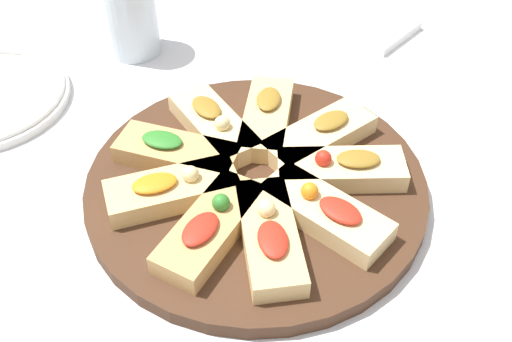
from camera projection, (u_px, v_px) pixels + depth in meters
The scene contains 13 objects.
ground_plane at pixel (256, 191), 0.62m from camera, with size 3.00×3.00×0.00m, color silver.
serving_board at pixel (256, 185), 0.61m from camera, with size 0.34×0.34×0.02m, color #422819.
focaccia_slice_0 at pixel (341, 169), 0.60m from camera, with size 0.13×0.10×0.03m.
focaccia_slice_1 at pixel (320, 136), 0.63m from camera, with size 0.10×0.13×0.03m.
focaccia_slice_2 at pixel (267, 117), 0.66m from camera, with size 0.08×0.13×0.03m.
focaccia_slice_3 at pixel (214, 124), 0.65m from camera, with size 0.13×0.11×0.03m.
focaccia_slice_4 at pixel (177, 152), 0.61m from camera, with size 0.13×0.06×0.03m.
focaccia_slice_5 at pixel (172, 189), 0.58m from camera, with size 0.13×0.12×0.03m.
focaccia_slice_6 at pixel (210, 227), 0.54m from camera, with size 0.06×0.13×0.03m.
focaccia_slice_7 at pixel (270, 235), 0.53m from camera, with size 0.11×0.13×0.03m.
focaccia_slice_8 at pixel (325, 212), 0.55m from camera, with size 0.13×0.08×0.03m.
water_glass at pixel (130, 16), 0.77m from camera, with size 0.07×0.07×0.10m, color silver.
napkin_stack at pixel (368, 25), 0.84m from camera, with size 0.11×0.10×0.01m, color white.
Camera 1 is at (-0.18, 0.39, 0.44)m, focal length 42.00 mm.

